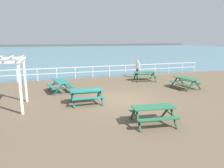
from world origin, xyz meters
name	(u,v)px	position (x,y,z in m)	size (l,w,h in m)	color
ground_plane	(121,102)	(0.00, 0.00, -0.10)	(30.00, 24.00, 0.20)	brown
sea_band	(60,51)	(0.00, 52.75, 0.00)	(142.00, 90.00, 0.01)	teal
distant_shoreline	(53,46)	(0.00, 95.75, 0.00)	(142.00, 6.00, 1.80)	#4C4C47
seaward_railing	(93,70)	(0.00, 7.75, 0.74)	(23.07, 0.07, 1.08)	white
picnic_table_near_right	(86,93)	(-2.07, 0.02, 0.58)	(1.83, 1.57, 0.80)	#1E7A70
picnic_table_mid_centre	(186,81)	(5.61, 1.40, 0.58)	(1.81, 2.04, 0.80)	#286B47
picnic_table_far_left	(153,111)	(0.11, -3.77, 0.58)	(1.96, 1.73, 0.80)	#286B47
picnic_table_far_right	(145,74)	(4.05, 4.98, 0.58)	(2.01, 1.78, 0.80)	#286B47
picnic_table_seaward	(61,84)	(-3.28, 3.11, 0.58)	(1.81, 2.04, 0.80)	#1E7A70
visitor	(137,67)	(4.09, 6.63, 0.95)	(0.26, 0.53, 1.66)	#4C4233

